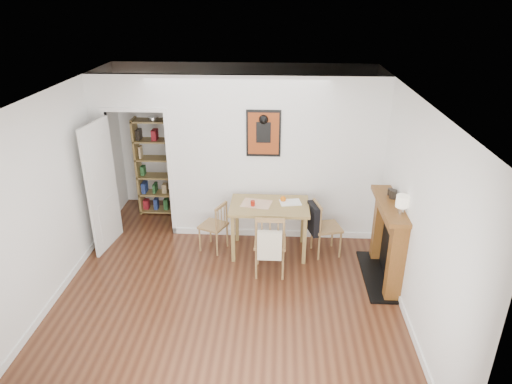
# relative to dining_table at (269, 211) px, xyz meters

# --- Properties ---
(ground) EXTENTS (5.20, 5.20, 0.00)m
(ground) POSITION_rel_dining_table_xyz_m (-0.51, -0.86, -0.70)
(ground) COLOR #58311C
(ground) RESTS_ON ground
(room_shell) EXTENTS (5.20, 5.20, 5.20)m
(room_shell) POSITION_rel_dining_table_xyz_m (-0.42, 0.48, 0.60)
(room_shell) COLOR white
(room_shell) RESTS_ON ground
(dining_table) EXTENTS (1.17, 0.75, 0.80)m
(dining_table) POSITION_rel_dining_table_xyz_m (0.00, 0.00, 0.00)
(dining_table) COLOR olive
(dining_table) RESTS_ON ground
(chair_left) EXTENTS (0.53, 0.53, 0.80)m
(chair_left) POSITION_rel_dining_table_xyz_m (-0.86, 0.03, -0.30)
(chair_left) COLOR #A27B4B
(chair_left) RESTS_ON ground
(chair_right) EXTENTS (0.58, 0.53, 0.87)m
(chair_right) POSITION_rel_dining_table_xyz_m (0.85, -0.01, -0.25)
(chair_right) COLOR #A27B4B
(chair_right) RESTS_ON ground
(chair_front) EXTENTS (0.48, 0.55, 0.96)m
(chair_front) POSITION_rel_dining_table_xyz_m (0.03, -0.57, -0.21)
(chair_front) COLOR #A27B4B
(chair_front) RESTS_ON ground
(bookshelf) EXTENTS (0.73, 0.29, 1.74)m
(bookshelf) POSITION_rel_dining_table_xyz_m (-2.00, 1.28, 0.16)
(bookshelf) COLOR olive
(bookshelf) RESTS_ON ground
(fireplace) EXTENTS (0.45, 1.25, 1.16)m
(fireplace) POSITION_rel_dining_table_xyz_m (1.64, -0.61, -0.09)
(fireplace) COLOR brown
(fireplace) RESTS_ON ground
(red_glass) EXTENTS (0.06, 0.06, 0.08)m
(red_glass) POSITION_rel_dining_table_xyz_m (-0.25, -0.05, 0.14)
(red_glass) COLOR maroon
(red_glass) RESTS_ON dining_table
(orange_fruit) EXTENTS (0.09, 0.09, 0.09)m
(orange_fruit) POSITION_rel_dining_table_xyz_m (0.20, 0.12, 0.14)
(orange_fruit) COLOR orange
(orange_fruit) RESTS_ON dining_table
(placemat) EXTENTS (0.49, 0.40, 0.00)m
(placemat) POSITION_rel_dining_table_xyz_m (-0.20, 0.03, 0.10)
(placemat) COLOR beige
(placemat) RESTS_ON dining_table
(notebook) EXTENTS (0.34, 0.28, 0.02)m
(notebook) POSITION_rel_dining_table_xyz_m (0.31, 0.08, 0.10)
(notebook) COLOR white
(notebook) RESTS_ON dining_table
(mantel_lamp) EXTENTS (0.15, 0.15, 0.24)m
(mantel_lamp) POSITION_rel_dining_table_xyz_m (1.66, -0.90, 0.61)
(mantel_lamp) COLOR silver
(mantel_lamp) RESTS_ON fireplace
(ceramic_jar_a) EXTENTS (0.10, 0.10, 0.12)m
(ceramic_jar_a) POSITION_rel_dining_table_xyz_m (1.66, -0.46, 0.52)
(ceramic_jar_a) COLOR black
(ceramic_jar_a) RESTS_ON fireplace
(ceramic_jar_b) EXTENTS (0.07, 0.07, 0.09)m
(ceramic_jar_b) POSITION_rel_dining_table_xyz_m (1.65, -0.35, 0.50)
(ceramic_jar_b) COLOR black
(ceramic_jar_b) RESTS_ON fireplace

